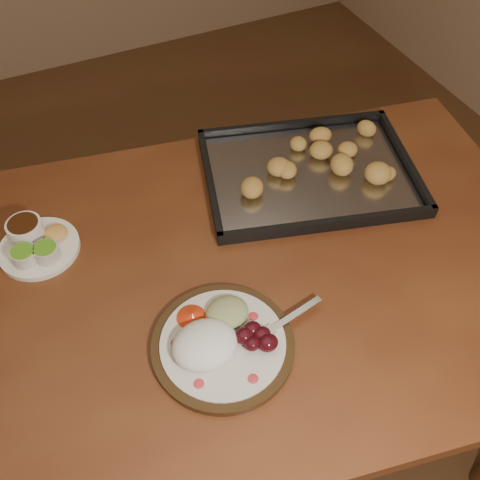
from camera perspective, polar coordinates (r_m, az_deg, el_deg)
name	(u,v)px	position (r m, az deg, el deg)	size (l,w,h in m)	color
ground	(141,381)	(1.85, -10.56, -14.61)	(4.00, 4.00, 0.00)	#542B1D
dining_table	(218,301)	(1.20, -2.32, -6.50)	(1.63, 1.15, 0.75)	brown
dinner_plate	(219,341)	(1.01, -2.22, -10.69)	(0.35, 0.27, 0.06)	#311E0D
condiment_saucer	(35,243)	(1.23, -20.99, -0.31)	(0.17, 0.17, 0.06)	white
baking_tray	(309,171)	(1.32, 7.32, 7.27)	(0.58, 0.49, 0.05)	black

